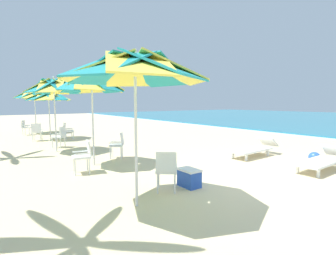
% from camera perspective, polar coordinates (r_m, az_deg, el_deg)
% --- Properties ---
extents(ground_plane, '(80.00, 80.00, 0.00)m').
position_cam_1_polar(ground_plane, '(6.62, 20.95, -11.06)').
color(ground_plane, beige).
extents(beach_umbrella_0, '(2.55, 2.55, 2.78)m').
position_cam_1_polar(beach_umbrella_0, '(4.46, -7.49, 12.94)').
color(beach_umbrella_0, silver).
rests_on(beach_umbrella_0, ground).
extents(plastic_chair_0, '(0.63, 0.62, 0.87)m').
position_cam_1_polar(plastic_chair_0, '(5.29, -0.38, -9.30)').
color(plastic_chair_0, white).
rests_on(plastic_chair_0, ground).
extents(beach_umbrella_1, '(2.00, 2.00, 2.79)m').
position_cam_1_polar(beach_umbrella_1, '(7.72, -16.92, 9.38)').
color(beach_umbrella_1, silver).
rests_on(beach_umbrella_1, ground).
extents(plastic_chair_1, '(0.51, 0.53, 0.87)m').
position_cam_1_polar(plastic_chair_1, '(7.03, -18.56, -5.83)').
color(plastic_chair_1, white).
rests_on(plastic_chair_1, ground).
extents(plastic_chair_2, '(0.61, 0.62, 0.87)m').
position_cam_1_polar(plastic_chair_2, '(8.57, -11.21, -3.60)').
color(plastic_chair_2, white).
rests_on(plastic_chair_2, ground).
extents(beach_umbrella_2, '(2.07, 2.07, 2.83)m').
position_cam_1_polar(beach_umbrella_2, '(10.37, -24.49, 8.31)').
color(beach_umbrella_2, silver).
rests_on(beach_umbrella_2, ground).
extents(plastic_chair_3, '(0.63, 0.63, 0.87)m').
position_cam_1_polar(plastic_chair_3, '(11.34, -23.32, -1.71)').
color(plastic_chair_3, white).
rests_on(plastic_chair_3, ground).
extents(beach_umbrella_3, '(2.16, 2.16, 2.50)m').
position_cam_1_polar(beach_umbrella_3, '(14.06, -25.48, 6.36)').
color(beach_umbrella_3, silver).
rests_on(beach_umbrella_3, ground).
extents(plastic_chair_4, '(0.58, 0.55, 0.87)m').
position_cam_1_polar(plastic_chair_4, '(13.71, -27.65, -0.69)').
color(plastic_chair_4, white).
rests_on(plastic_chair_4, ground).
extents(plastic_chair_5, '(0.46, 0.49, 0.87)m').
position_cam_1_polar(plastic_chair_5, '(13.52, -21.89, -0.53)').
color(plastic_chair_5, white).
rests_on(plastic_chair_5, ground).
extents(beach_umbrella_4, '(2.24, 2.24, 2.75)m').
position_cam_1_polar(beach_umbrella_4, '(17.27, -28.07, 6.64)').
color(beach_umbrella_4, silver).
rests_on(beach_umbrella_4, ground).
extents(plastic_chair_6, '(0.59, 0.61, 0.87)m').
position_cam_1_polar(plastic_chair_6, '(16.54, -29.60, 0.20)').
color(plastic_chair_6, white).
rests_on(plastic_chair_6, ground).
extents(sun_lounger_0, '(0.67, 2.16, 0.62)m').
position_cam_1_polar(sun_lounger_0, '(8.21, 31.61, -6.28)').
color(sun_lounger_0, white).
rests_on(sun_lounger_0, ground).
extents(sun_lounger_1, '(0.70, 2.17, 0.62)m').
position_cam_1_polar(sun_lounger_1, '(9.26, 19.03, -4.46)').
color(sun_lounger_1, white).
rests_on(sun_lounger_1, ground).
extents(cooler_box, '(0.50, 0.34, 0.40)m').
position_cam_1_polar(cooler_box, '(5.70, 4.83, -11.29)').
color(cooler_box, blue).
rests_on(cooler_box, ground).
extents(beach_ball, '(0.35, 0.35, 0.35)m').
position_cam_1_polar(beach_ball, '(9.04, 30.29, -5.88)').
color(beach_ball, blue).
rests_on(beach_ball, ground).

